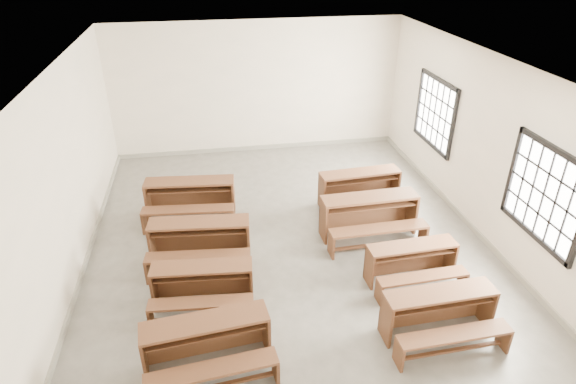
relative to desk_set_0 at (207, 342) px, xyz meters
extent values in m
plane|color=gray|center=(1.50, 2.64, -0.42)|extent=(8.50, 8.50, 0.00)
cube|color=silver|center=(1.50, 2.64, 2.76)|extent=(7.00, 8.50, 0.05)
cube|color=beige|center=(1.50, 6.86, 1.18)|extent=(7.00, 0.05, 3.20)
cube|color=beige|center=(1.50, -1.59, 1.18)|extent=(7.00, 0.05, 3.20)
cube|color=beige|center=(-1.97, 2.64, 1.18)|extent=(0.05, 8.50, 3.20)
cube|color=beige|center=(4.98, 2.64, 1.18)|extent=(0.05, 8.50, 3.20)
cube|color=gray|center=(1.50, 6.87, -0.37)|extent=(7.00, 0.04, 0.10)
cube|color=gray|center=(-1.98, 2.64, -0.37)|extent=(0.04, 8.50, 0.10)
cube|color=gray|center=(4.98, 2.64, -0.37)|extent=(0.04, 8.50, 0.10)
cube|color=white|center=(4.97, 0.84, 1.18)|extent=(0.02, 1.50, 1.30)
cube|color=black|center=(4.95, 0.84, 1.87)|extent=(0.06, 1.62, 0.08)
cube|color=black|center=(4.95, 0.84, 0.49)|extent=(0.06, 1.62, 0.08)
cube|color=black|center=(4.95, 1.63, 1.18)|extent=(0.06, 0.08, 1.46)
cube|color=white|center=(4.97, 4.44, 1.18)|extent=(0.02, 1.50, 1.30)
cube|color=black|center=(4.95, 4.44, 1.87)|extent=(0.06, 1.62, 0.08)
cube|color=black|center=(4.95, 4.44, 0.49)|extent=(0.06, 1.62, 0.08)
cube|color=black|center=(4.95, 3.65, 1.18)|extent=(0.06, 0.08, 1.46)
cube|color=black|center=(4.95, 5.23, 1.18)|extent=(0.06, 0.08, 1.46)
cube|color=brown|center=(-0.01, 0.05, 0.28)|extent=(1.62, 0.56, 0.04)
cube|color=brown|center=(-0.02, 0.23, -0.08)|extent=(1.59, 0.20, 0.68)
cube|color=#512F1B|center=(-0.78, -0.03, -0.08)|extent=(0.08, 0.40, 0.68)
cube|color=#512F1B|center=(0.77, 0.13, -0.08)|extent=(0.08, 0.40, 0.68)
cube|color=#512F1B|center=(0.00, 0.03, 0.14)|extent=(1.49, 0.44, 0.02)
cube|color=brown|center=(0.04, -0.43, -0.02)|extent=(1.61, 0.44, 0.04)
cube|color=#512F1B|center=(0.82, -0.35, -0.23)|extent=(0.07, 0.28, 0.38)
cube|color=brown|center=(-0.03, 1.25, 0.23)|extent=(1.50, 0.50, 0.04)
cube|color=brown|center=(-0.01, 1.41, -0.10)|extent=(1.47, 0.17, 0.63)
cube|color=#512F1B|center=(-0.74, 1.31, -0.10)|extent=(0.07, 0.37, 0.63)
cube|color=#512F1B|center=(0.69, 1.18, -0.10)|extent=(0.07, 0.37, 0.63)
cube|color=#512F1B|center=(-0.03, 1.23, 0.10)|extent=(1.38, 0.40, 0.02)
cube|color=brown|center=(-0.07, 0.80, -0.05)|extent=(1.49, 0.39, 0.04)
cube|color=#512F1B|center=(-0.78, 0.86, -0.24)|extent=(0.06, 0.26, 0.35)
cube|color=#512F1B|center=(0.65, 0.73, -0.24)|extent=(0.06, 0.26, 0.35)
cube|color=#512F1B|center=(-0.07, 0.80, -0.32)|extent=(1.36, 0.17, 0.04)
cube|color=brown|center=(-0.04, 2.36, 0.31)|extent=(1.69, 0.58, 0.04)
cube|color=brown|center=(-0.03, 2.54, -0.06)|extent=(1.65, 0.20, 0.70)
cube|color=#512F1B|center=(-0.85, 2.44, -0.06)|extent=(0.08, 0.42, 0.70)
cube|color=#512F1B|center=(0.76, 2.28, -0.06)|extent=(0.08, 0.42, 0.70)
cube|color=#512F1B|center=(-0.05, 2.34, 0.16)|extent=(1.56, 0.46, 0.02)
cube|color=brown|center=(-0.09, 1.85, 0.00)|extent=(1.68, 0.45, 0.04)
cube|color=#512F1B|center=(-0.90, 1.93, -0.22)|extent=(0.07, 0.29, 0.39)
cube|color=#512F1B|center=(0.71, 1.77, -0.22)|extent=(0.07, 0.29, 0.39)
cube|color=#512F1B|center=(-0.09, 1.85, -0.31)|extent=(1.53, 0.20, 0.04)
cube|color=brown|center=(-0.20, 3.86, 0.32)|extent=(1.73, 0.59, 0.04)
cube|color=brown|center=(-0.18, 4.05, -0.06)|extent=(1.69, 0.21, 0.72)
cube|color=#512F1B|center=(-1.02, 3.94, -0.06)|extent=(0.08, 0.43, 0.72)
cube|color=#512F1B|center=(0.62, 3.78, -0.06)|extent=(0.08, 0.43, 0.72)
cube|color=#512F1B|center=(-0.20, 3.84, 0.18)|extent=(1.59, 0.47, 0.02)
cube|color=brown|center=(-0.25, 3.34, 0.01)|extent=(1.72, 0.46, 0.04)
cube|color=#512F1B|center=(-1.08, 3.42, -0.22)|extent=(0.07, 0.30, 0.40)
cube|color=#512F1B|center=(0.57, 3.26, -0.22)|extent=(0.07, 0.30, 0.40)
cube|color=#512F1B|center=(-0.25, 3.34, -0.31)|extent=(1.57, 0.21, 0.04)
cube|color=brown|center=(3.13, 0.07, 0.26)|extent=(1.55, 0.43, 0.04)
cube|color=brown|center=(3.13, 0.24, -0.09)|extent=(1.54, 0.08, 0.65)
cube|color=#512F1B|center=(2.38, 0.05, -0.09)|extent=(0.05, 0.39, 0.65)
cube|color=#512F1B|center=(3.88, 0.09, -0.09)|extent=(0.05, 0.39, 0.65)
cube|color=#512F1B|center=(3.13, 0.05, 0.12)|extent=(1.43, 0.33, 0.02)
cube|color=brown|center=(3.15, -0.40, -0.03)|extent=(1.54, 0.31, 0.04)
cube|color=#512F1B|center=(2.40, -0.42, -0.23)|extent=(0.05, 0.27, 0.37)
cube|color=#512F1B|center=(3.90, -0.38, -0.23)|extent=(0.05, 0.27, 0.37)
cube|color=#512F1B|center=(3.15, -0.40, -0.32)|extent=(1.42, 0.09, 0.04)
cube|color=brown|center=(3.24, 1.25, 0.21)|extent=(1.44, 0.42, 0.04)
cube|color=brown|center=(3.23, 1.41, -0.11)|extent=(1.43, 0.10, 0.61)
cube|color=#512F1B|center=(2.54, 1.22, -0.11)|extent=(0.05, 0.36, 0.61)
cube|color=#512F1B|center=(3.93, 1.28, -0.11)|extent=(0.05, 0.36, 0.61)
cube|color=#512F1B|center=(3.24, 1.23, 0.08)|extent=(1.33, 0.32, 0.02)
cube|color=brown|center=(3.26, 0.81, -0.06)|extent=(1.44, 0.31, 0.04)
cube|color=#512F1B|center=(2.56, 0.78, -0.25)|extent=(0.05, 0.25, 0.34)
cube|color=#512F1B|center=(3.95, 0.84, -0.25)|extent=(0.05, 0.25, 0.34)
cube|color=#512F1B|center=(3.26, 0.81, -0.33)|extent=(1.32, 0.10, 0.04)
cube|color=brown|center=(2.99, 2.62, 0.35)|extent=(1.75, 0.48, 0.04)
cube|color=brown|center=(2.99, 2.81, -0.05)|extent=(1.74, 0.09, 0.74)
cube|color=#512F1B|center=(2.14, 2.60, -0.05)|extent=(0.06, 0.44, 0.74)
cube|color=#512F1B|center=(3.84, 2.64, -0.05)|extent=(0.06, 0.44, 0.74)
cube|color=#512F1B|center=(2.99, 2.60, 0.19)|extent=(1.62, 0.37, 0.02)
cube|color=brown|center=(3.01, 2.08, 0.02)|extent=(1.75, 0.35, 0.04)
cube|color=#512F1B|center=(2.16, 2.06, -0.21)|extent=(0.05, 0.31, 0.41)
cube|color=#512F1B|center=(3.85, 2.11, -0.21)|extent=(0.05, 0.31, 0.41)
cube|color=#512F1B|center=(3.01, 2.08, -0.31)|extent=(1.61, 0.10, 0.04)
cube|color=brown|center=(3.16, 3.71, 0.29)|extent=(1.65, 0.51, 0.04)
cube|color=brown|center=(3.15, 3.89, -0.07)|extent=(1.62, 0.15, 0.69)
cube|color=#512F1B|center=(2.37, 3.66, -0.07)|extent=(0.07, 0.41, 0.69)
cube|color=#512F1B|center=(3.95, 3.76, -0.07)|extent=(0.07, 0.41, 0.69)
cube|color=#512F1B|center=(3.16, 3.69, 0.15)|extent=(1.52, 0.40, 0.02)
cube|color=brown|center=(3.19, 3.22, -0.01)|extent=(1.64, 0.39, 0.04)
cube|color=#512F1B|center=(2.40, 3.16, -0.22)|extent=(0.06, 0.29, 0.39)
cube|color=#512F1B|center=(3.98, 3.27, -0.22)|extent=(0.06, 0.29, 0.39)
cube|color=#512F1B|center=(3.19, 3.22, -0.32)|extent=(1.50, 0.15, 0.04)
camera|label=1|loc=(0.23, -4.51, 4.53)|focal=30.00mm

